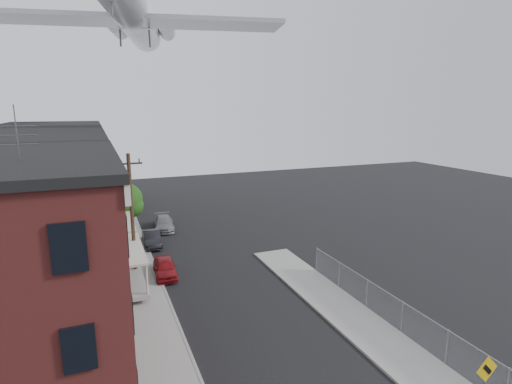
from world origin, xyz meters
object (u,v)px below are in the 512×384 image
street_tree (127,201)px  car_near (165,267)px  utility_pole (132,215)px  airplane (133,13)px  warning_sign (485,377)px  car_mid (152,239)px  car_far (164,223)px

street_tree → car_near: street_tree is taller
car_near → utility_pole: bearing=168.5°
car_near → airplane: 23.05m
warning_sign → car_mid: bearing=109.8°
airplane → warning_sign: bearing=-73.3°
utility_pole → airplane: bearing=79.7°
utility_pole → airplane: 19.52m
car_mid → airplane: bearing=90.4°
car_near → car_mid: size_ratio=0.95×
street_tree → car_mid: 4.73m
warning_sign → airplane: 36.77m
car_near → car_far: bearing=84.3°
warning_sign → car_near: warning_sign is taller
street_tree → warning_sign: bearing=-69.4°
utility_pole → car_far: bearing=70.9°
car_far → warning_sign: bearing=-70.9°
warning_sign → street_tree: size_ratio=0.54×
warning_sign → car_near: (-9.20, 18.50, -1.23)m
utility_pole → airplane: airplane is taller
utility_pole → street_tree: (0.33, 9.92, -1.22)m
street_tree → utility_pole: bearing=-91.9°
car_mid → airplane: size_ratio=0.13×
street_tree → car_mid: (1.67, -3.43, -2.79)m
utility_pole → street_tree: bearing=88.1°
car_far → car_mid: bearing=-106.6°
utility_pole → car_near: (2.00, -0.52, -4.03)m
utility_pole → car_mid: size_ratio=2.25×
car_mid → warning_sign: bearing=-69.0°
street_tree → car_mid: bearing=-64.0°
airplane → car_mid: bearing=-90.8°
car_mid → airplane: 20.31m
warning_sign → car_far: warning_sign is taller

